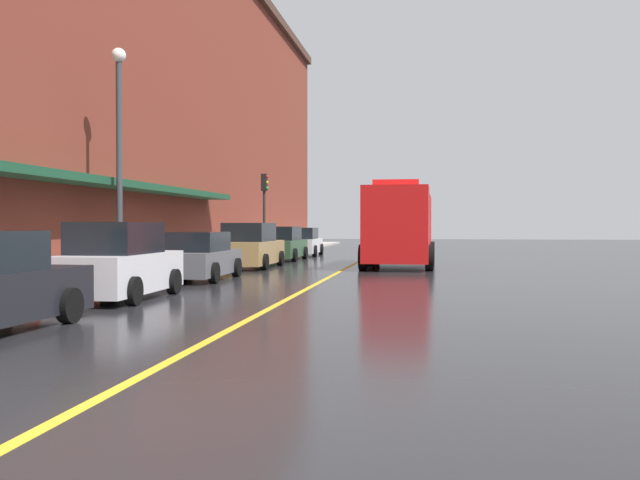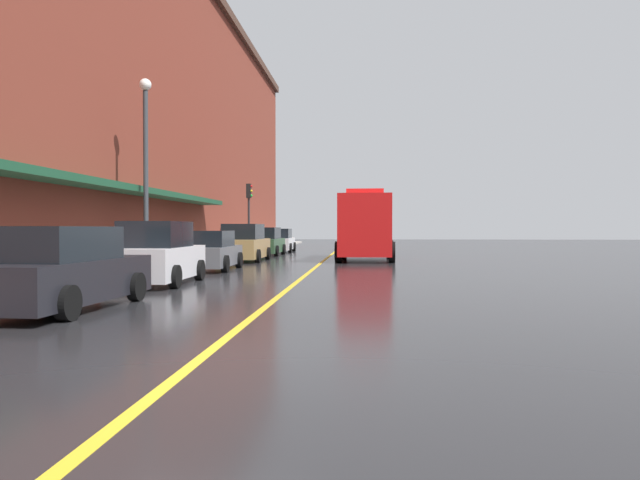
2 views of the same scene
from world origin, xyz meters
The scene contains 17 objects.
ground_plane centered at (0.00, 25.00, 0.00)m, with size 112.00×112.00×0.00m, color #232326.
sidewalk_left centered at (-6.20, 25.00, 0.07)m, with size 2.40×70.00×0.15m, color #ADA8A0.
lane_center_stripe centered at (0.00, 25.00, 0.00)m, with size 0.16×70.00×0.01m, color gold.
brick_building_left centered at (-14.22, 24.00, 8.30)m, with size 14.82×64.00×16.59m.
parked_car_0 centered at (-4.04, 4.16, 0.78)m, with size 2.22×4.80×1.67m.
parked_car_1 centered at (-3.95, 9.67, 0.85)m, with size 2.02×4.24×1.83m.
parked_car_2 centered at (-4.05, 15.58, 0.73)m, with size 2.21×4.45×1.53m.
parked_car_3 centered at (-3.90, 21.97, 0.86)m, with size 2.07×4.83×1.84m.
parked_car_4 centered at (-3.88, 28.22, 0.79)m, with size 2.01×4.36×1.68m.
parked_car_5 centered at (-3.87, 33.39, 0.75)m, with size 2.18×4.26×1.60m.
fire_truck centered at (2.10, 23.77, 1.66)m, with size 2.95×7.58×3.49m.
parking_meter_0 centered at (-5.35, 16.65, 1.06)m, with size 0.14×0.18×1.33m.
parking_meter_1 centered at (-5.35, 34.95, 1.06)m, with size 0.14×0.18×1.33m.
parking_meter_2 centered at (-5.35, 18.74, 1.06)m, with size 0.14×0.18×1.33m.
parking_meter_3 centered at (-5.35, 23.56, 1.06)m, with size 0.14×0.18×1.33m.
street_lamp_left centered at (-5.95, 14.08, 4.40)m, with size 0.44×0.44×6.94m.
traffic_light_near centered at (-5.29, 30.34, 3.16)m, with size 0.38×0.36×4.30m.
Camera 2 is at (2.04, -7.41, 1.63)m, focal length 33.77 mm.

